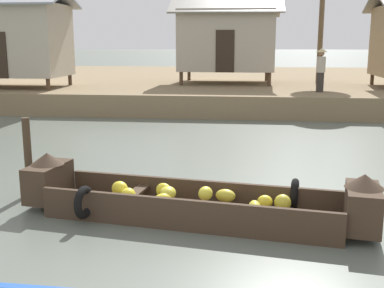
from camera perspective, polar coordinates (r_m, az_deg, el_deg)
name	(u,v)px	position (r m, az deg, el deg)	size (l,w,h in m)	color
ground_plane	(204,140)	(13.87, 1.39, 0.49)	(300.00, 300.00, 0.00)	#596056
riverbank_strip	(225,84)	(27.34, 3.92, 7.07)	(160.00, 20.00, 0.84)	#7F6B4C
banana_boat	(192,201)	(7.71, 0.00, -6.71)	(5.68, 1.81, 0.93)	#3D2D21
stilt_house_left	(13,39)	(22.01, -20.31, 11.53)	(4.94, 3.34, 3.99)	#4C3826
stilt_house_mid_left	(227,39)	(22.92, 4.11, 12.22)	(4.97, 3.86, 4.10)	#4C3826
vendor_person	(321,68)	(19.40, 14.92, 8.66)	(0.44, 0.44, 1.66)	#332D28
mooring_post	(28,157)	(9.30, -18.73, -1.42)	(0.14, 0.14, 1.43)	#423323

